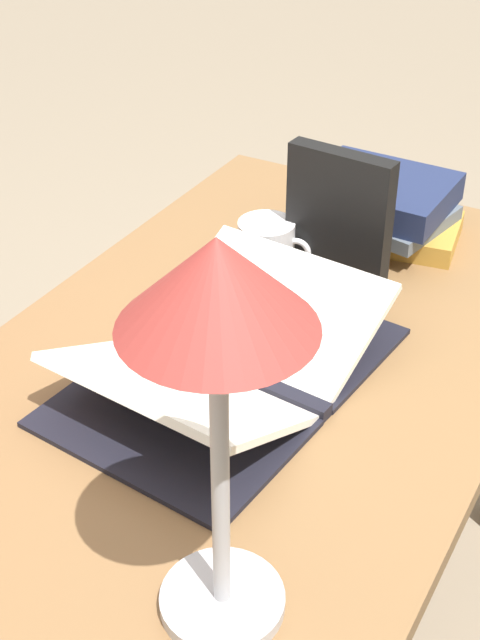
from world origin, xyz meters
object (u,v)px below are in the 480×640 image
(open_book, at_px, (228,360))
(book_stack_tall, at_px, (378,207))
(book_standing_upright, at_px, (338,218))
(reading_lamp, at_px, (218,329))
(coffee_mug, at_px, (267,247))

(open_book, height_order, book_stack_tall, book_stack_tall)
(book_standing_upright, xyz_separation_m, reading_lamp, (0.67, 0.17, 0.24))
(book_stack_tall, relative_size, book_standing_upright, 1.36)
(reading_lamp, bearing_deg, open_book, -150.92)
(reading_lamp, bearing_deg, book_standing_upright, -165.66)
(reading_lamp, xyz_separation_m, coffee_mug, (-0.64, -0.28, -0.31))
(open_book, relative_size, book_stack_tall, 1.70)
(open_book, bearing_deg, coffee_mug, -157.02)
(open_book, relative_size, book_standing_upright, 2.30)
(open_book, xyz_separation_m, reading_lamp, (0.35, 0.19, 0.33))
(reading_lamp, distance_m, coffee_mug, 0.76)
(book_stack_tall, relative_size, coffee_mug, 2.48)
(book_standing_upright, relative_size, coffee_mug, 1.82)
(book_standing_upright, bearing_deg, reading_lamp, 19.02)
(reading_lamp, relative_size, coffee_mug, 3.54)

